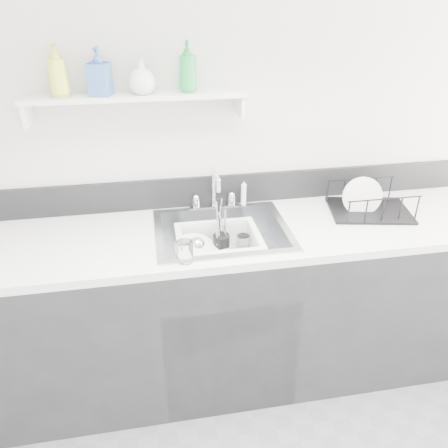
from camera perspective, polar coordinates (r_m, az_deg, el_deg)
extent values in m
cube|color=silver|center=(2.23, -1.62, 11.52)|extent=(3.50, 0.02, 2.60)
cube|color=black|center=(2.37, -0.22, -11.02)|extent=(3.20, 0.62, 0.88)
cube|color=white|center=(2.11, -0.24, -1.29)|extent=(3.20, 0.62, 0.04)
cube|color=black|center=(2.33, -1.51, 4.41)|extent=(3.20, 0.02, 0.16)
cube|color=silver|center=(2.32, -1.33, 2.37)|extent=(0.26, 0.06, 0.02)
cylinder|color=silver|center=(2.30, -3.68, 2.79)|extent=(0.04, 0.04, 0.05)
cylinder|color=silver|center=(2.32, 0.99, 3.14)|extent=(0.04, 0.04, 0.05)
cylinder|color=silver|center=(2.28, -1.35, 4.68)|extent=(0.02, 0.02, 0.20)
cylinder|color=silver|center=(2.17, -1.08, 6.45)|extent=(0.02, 0.15, 0.02)
cylinder|color=white|center=(2.32, 2.57, 4.04)|extent=(0.03, 0.03, 0.14)
cube|color=silver|center=(2.08, -11.35, 16.09)|extent=(1.00, 0.16, 0.02)
cube|color=silver|center=(2.16, -24.34, 12.98)|extent=(0.02, 0.14, 0.10)
cube|color=silver|center=(2.14, 2.19, 15.27)|extent=(0.02, 0.14, 0.10)
cylinder|color=white|center=(2.15, -3.25, -4.67)|extent=(0.24, 0.24, 0.01)
cylinder|color=white|center=(2.14, -3.15, -4.25)|extent=(0.23, 0.23, 0.01)
cylinder|color=white|center=(2.12, -3.56, -3.56)|extent=(0.27, 0.26, 0.10)
cylinder|color=black|center=(2.18, -0.35, -2.68)|extent=(0.08, 0.08, 0.10)
cylinder|color=silver|center=(2.14, -0.72, -0.42)|extent=(0.01, 0.05, 0.21)
cylinder|color=silver|center=(2.13, 0.05, -0.83)|extent=(0.02, 0.04, 0.19)
cylinder|color=black|center=(2.13, -0.65, 0.02)|extent=(0.01, 0.06, 0.23)
cylinder|color=white|center=(2.20, 2.49, -2.56)|extent=(0.08, 0.08, 0.09)
cylinder|color=white|center=(1.85, -5.10, -3.60)|extent=(0.08, 0.08, 0.10)
imported|color=white|center=(2.13, 1.88, -4.74)|extent=(0.11, 0.11, 0.03)
imported|color=#CBE43F|center=(2.08, -20.95, 18.22)|extent=(0.11, 0.11, 0.22)
imported|color=#3663A5|center=(2.06, -16.02, 18.61)|extent=(0.11, 0.11, 0.20)
imported|color=silver|center=(2.04, -10.73, 18.44)|extent=(0.13, 0.13, 0.15)
imported|color=#1A933F|center=(2.06, -4.77, 19.78)|extent=(0.09, 0.09, 0.22)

